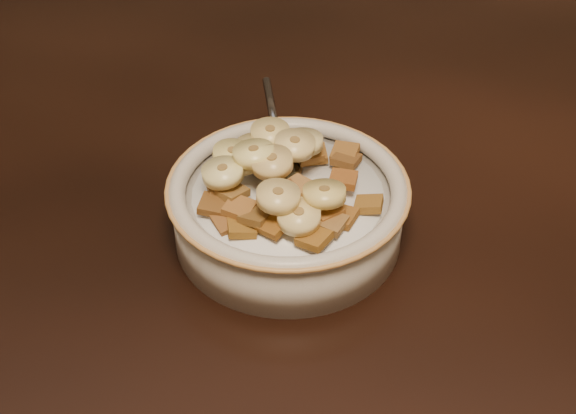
# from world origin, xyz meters

# --- Properties ---
(table) EXTENTS (1.44, 0.96, 0.04)m
(table) POSITION_xyz_m (0.00, 0.00, 0.73)
(table) COLOR black
(table) RESTS_ON floor
(chair) EXTENTS (0.49, 0.49, 0.84)m
(chair) POSITION_xyz_m (-0.17, 0.76, 0.42)
(chair) COLOR black
(chair) RESTS_ON floor
(cereal_bowl) EXTENTS (0.18, 0.18, 0.04)m
(cereal_bowl) POSITION_xyz_m (0.14, -0.16, 0.77)
(cereal_bowl) COLOR silver
(cereal_bowl) RESTS_ON table
(milk) EXTENTS (0.15, 0.15, 0.00)m
(milk) POSITION_xyz_m (0.14, -0.16, 0.79)
(milk) COLOR white
(milk) RESTS_ON cereal_bowl
(spoon) EXTENTS (0.04, 0.05, 0.01)m
(spoon) POSITION_xyz_m (0.13, -0.14, 0.80)
(spoon) COLOR gray
(spoon) RESTS_ON cereal_bowl
(cereal_square_0) EXTENTS (0.03, 0.03, 0.01)m
(cereal_square_0) POSITION_xyz_m (0.16, -0.22, 0.80)
(cereal_square_0) COLOR brown
(cereal_square_0) RESTS_ON milk
(cereal_square_1) EXTENTS (0.03, 0.03, 0.01)m
(cereal_square_1) POSITION_xyz_m (0.10, -0.13, 0.80)
(cereal_square_1) COLOR brown
(cereal_square_1) RESTS_ON milk
(cereal_square_2) EXTENTS (0.03, 0.03, 0.01)m
(cereal_square_2) POSITION_xyz_m (0.09, -0.17, 0.80)
(cereal_square_2) COLOR brown
(cereal_square_2) RESTS_ON milk
(cereal_square_3) EXTENTS (0.03, 0.03, 0.01)m
(cereal_square_3) POSITION_xyz_m (0.15, -0.18, 0.81)
(cereal_square_3) COLOR #905E31
(cereal_square_3) RESTS_ON milk
(cereal_square_4) EXTENTS (0.03, 0.03, 0.01)m
(cereal_square_4) POSITION_xyz_m (0.15, -0.13, 0.81)
(cereal_square_4) COLOR brown
(cereal_square_4) RESTS_ON milk
(cereal_square_5) EXTENTS (0.03, 0.03, 0.01)m
(cereal_square_5) POSITION_xyz_m (0.18, -0.13, 0.80)
(cereal_square_5) COLOR brown
(cereal_square_5) RESTS_ON milk
(cereal_square_6) EXTENTS (0.03, 0.02, 0.01)m
(cereal_square_6) POSITION_xyz_m (0.10, -0.12, 0.80)
(cereal_square_6) COLOR brown
(cereal_square_6) RESTS_ON milk
(cereal_square_7) EXTENTS (0.03, 0.03, 0.01)m
(cereal_square_7) POSITION_xyz_m (0.17, -0.19, 0.80)
(cereal_square_7) COLOR #935D20
(cereal_square_7) RESTS_ON milk
(cereal_square_8) EXTENTS (0.02, 0.02, 0.01)m
(cereal_square_8) POSITION_xyz_m (0.18, -0.16, 0.81)
(cereal_square_8) COLOR brown
(cereal_square_8) RESTS_ON milk
(cereal_square_9) EXTENTS (0.02, 0.02, 0.01)m
(cereal_square_9) POSITION_xyz_m (0.18, -0.12, 0.80)
(cereal_square_9) COLOR brown
(cereal_square_9) RESTS_ON milk
(cereal_square_10) EXTENTS (0.03, 0.03, 0.01)m
(cereal_square_10) POSITION_xyz_m (0.15, -0.18, 0.81)
(cereal_square_10) COLOR brown
(cereal_square_10) RESTS_ON milk
(cereal_square_11) EXTENTS (0.02, 0.02, 0.01)m
(cereal_square_11) POSITION_xyz_m (0.09, -0.19, 0.80)
(cereal_square_11) COLOR brown
(cereal_square_11) RESTS_ON milk
(cereal_square_12) EXTENTS (0.02, 0.02, 0.01)m
(cereal_square_12) POSITION_xyz_m (0.17, -0.21, 0.80)
(cereal_square_12) COLOR brown
(cereal_square_12) RESTS_ON milk
(cereal_square_13) EXTENTS (0.03, 0.03, 0.01)m
(cereal_square_13) POSITION_xyz_m (0.12, -0.20, 0.80)
(cereal_square_13) COLOR brown
(cereal_square_13) RESTS_ON milk
(cereal_square_14) EXTENTS (0.03, 0.03, 0.01)m
(cereal_square_14) POSITION_xyz_m (0.18, -0.19, 0.80)
(cereal_square_14) COLOR brown
(cereal_square_14) RESTS_ON milk
(cereal_square_15) EXTENTS (0.03, 0.03, 0.01)m
(cereal_square_15) POSITION_xyz_m (0.11, -0.19, 0.80)
(cereal_square_15) COLOR brown
(cereal_square_15) RESTS_ON milk
(cereal_square_16) EXTENTS (0.03, 0.03, 0.01)m
(cereal_square_16) POSITION_xyz_m (0.10, -0.18, 0.80)
(cereal_square_16) COLOR olive
(cereal_square_16) RESTS_ON milk
(cereal_square_17) EXTENTS (0.03, 0.03, 0.01)m
(cereal_square_17) POSITION_xyz_m (0.13, -0.15, 0.81)
(cereal_square_17) COLOR brown
(cereal_square_17) RESTS_ON milk
(cereal_square_18) EXTENTS (0.02, 0.02, 0.01)m
(cereal_square_18) POSITION_xyz_m (0.11, -0.21, 0.80)
(cereal_square_18) COLOR brown
(cereal_square_18) RESTS_ON milk
(cereal_square_19) EXTENTS (0.03, 0.03, 0.01)m
(cereal_square_19) POSITION_xyz_m (0.16, -0.19, 0.81)
(cereal_square_19) COLOR brown
(cereal_square_19) RESTS_ON milk
(cereal_square_20) EXTENTS (0.03, 0.03, 0.01)m
(cereal_square_20) POSITION_xyz_m (0.10, -0.20, 0.80)
(cereal_square_20) COLOR brown
(cereal_square_20) RESTS_ON milk
(cereal_square_21) EXTENTS (0.02, 0.02, 0.01)m
(cereal_square_21) POSITION_xyz_m (0.16, -0.12, 0.80)
(cereal_square_21) COLOR olive
(cereal_square_21) RESTS_ON milk
(cereal_square_22) EXTENTS (0.03, 0.03, 0.01)m
(cereal_square_22) POSITION_xyz_m (0.11, -0.14, 0.80)
(cereal_square_22) COLOR olive
(cereal_square_22) RESTS_ON milk
(cereal_square_23) EXTENTS (0.03, 0.03, 0.01)m
(cereal_square_23) POSITION_xyz_m (0.13, -0.21, 0.80)
(cereal_square_23) COLOR brown
(cereal_square_23) RESTS_ON milk
(cereal_square_24) EXTENTS (0.03, 0.03, 0.01)m
(cereal_square_24) POSITION_xyz_m (0.17, -0.20, 0.80)
(cereal_square_24) COLOR olive
(cereal_square_24) RESTS_ON milk
(cereal_square_25) EXTENTS (0.02, 0.02, 0.01)m
(cereal_square_25) POSITION_xyz_m (0.20, -0.18, 0.80)
(cereal_square_25) COLOR brown
(cereal_square_25) RESTS_ON milk
(banana_slice_0) EXTENTS (0.04, 0.04, 0.01)m
(banana_slice_0) POSITION_xyz_m (0.11, -0.15, 0.82)
(banana_slice_0) COLOR #E7DF90
(banana_slice_0) RESTS_ON milk
(banana_slice_1) EXTENTS (0.04, 0.04, 0.01)m
(banana_slice_1) POSITION_xyz_m (0.15, -0.13, 0.82)
(banana_slice_1) COLOR #EDCF85
(banana_slice_1) RESTS_ON milk
(banana_slice_2) EXTENTS (0.04, 0.04, 0.01)m
(banana_slice_2) POSITION_xyz_m (0.11, -0.16, 0.82)
(banana_slice_2) COLOR #FBEB8A
(banana_slice_2) RESTS_ON milk
(banana_slice_3) EXTENTS (0.04, 0.04, 0.01)m
(banana_slice_3) POSITION_xyz_m (0.10, -0.15, 0.81)
(banana_slice_3) COLOR #E1D186
(banana_slice_3) RESTS_ON milk
(banana_slice_4) EXTENTS (0.04, 0.04, 0.01)m
(banana_slice_4) POSITION_xyz_m (0.10, -0.15, 0.81)
(banana_slice_4) COLOR #D6C169
(banana_slice_4) RESTS_ON milk
(banana_slice_5) EXTENTS (0.04, 0.04, 0.01)m
(banana_slice_5) POSITION_xyz_m (0.12, -0.12, 0.82)
(banana_slice_5) COLOR #F8D77C
(banana_slice_5) RESTS_ON milk
(banana_slice_6) EXTENTS (0.04, 0.04, 0.01)m
(banana_slice_6) POSITION_xyz_m (0.11, -0.13, 0.81)
(banana_slice_6) COLOR #ECCD7F
(banana_slice_6) RESTS_ON milk
(banana_slice_7) EXTENTS (0.04, 0.04, 0.02)m
(banana_slice_7) POSITION_xyz_m (0.17, -0.19, 0.82)
(banana_slice_7) COLOR tan
(banana_slice_7) RESTS_ON milk
(banana_slice_8) EXTENTS (0.03, 0.03, 0.01)m
(banana_slice_8) POSITION_xyz_m (0.09, -0.17, 0.82)
(banana_slice_8) COLOR #FFECAB
(banana_slice_8) RESTS_ON milk
(banana_slice_9) EXTENTS (0.04, 0.04, 0.01)m
(banana_slice_9) POSITION_xyz_m (0.15, -0.21, 0.81)
(banana_slice_9) COLOR #F5DE8D
(banana_slice_9) RESTS_ON milk
(banana_slice_10) EXTENTS (0.04, 0.04, 0.01)m
(banana_slice_10) POSITION_xyz_m (0.14, -0.14, 0.82)
(banana_slice_10) COLOR #F6DD97
(banana_slice_10) RESTS_ON milk
(banana_slice_11) EXTENTS (0.04, 0.04, 0.01)m
(banana_slice_11) POSITION_xyz_m (0.14, -0.20, 0.82)
(banana_slice_11) COLOR #E3C37E
(banana_slice_11) RESTS_ON milk
(banana_slice_12) EXTENTS (0.04, 0.04, 0.01)m
(banana_slice_12) POSITION_xyz_m (0.13, -0.17, 0.82)
(banana_slice_12) COLOR tan
(banana_slice_12) RESTS_ON milk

